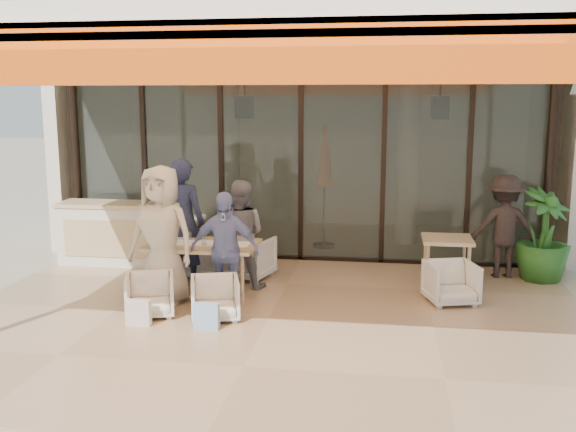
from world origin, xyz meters
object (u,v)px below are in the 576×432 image
chair_near_left (150,293)px  diner_grey (240,235)px  chair_far_right (247,256)px  side_chair (451,281)px  potted_palm (543,235)px  diner_navy (183,222)px  diner_periwinkle (224,250)px  chair_near_right (215,297)px  standing_woman (504,227)px  host_counter (116,233)px  side_table (447,245)px  dining_table (202,247)px  chair_far_left (194,253)px  diner_cream (162,236)px

chair_near_left → diner_grey: bearing=40.2°
chair_far_right → chair_near_left: (-0.84, -1.90, -0.05)m
side_chair → potted_palm: size_ratio=0.45×
diner_navy → diner_periwinkle: diner_navy is taller
potted_palm → diner_grey: bearing=-167.2°
chair_near_right → diner_navy: bearing=104.0°
diner_grey → side_chair: 3.00m
diner_periwinkle → potted_palm: diner_periwinkle is taller
chair_near_right → potted_palm: size_ratio=0.42×
side_chair → standing_woman: standing_woman is taller
host_counter → side_table: bearing=-6.2°
side_table → diner_navy: bearing=-173.6°
dining_table → chair_far_left: dining_table is taller
chair_far_left → diner_periwinkle: 1.68m
diner_navy → potted_palm: 5.33m
chair_near_right → diner_cream: size_ratio=0.32×
host_counter → side_table: 5.29m
dining_table → diner_periwinkle: diner_periwinkle is taller
chair_near_right → side_table: size_ratio=0.80×
diner_periwinkle → chair_far_right: bearing=88.7°
dining_table → chair_near_right: 1.12m
host_counter → diner_periwinkle: bearing=-39.4°
host_counter → chair_far_left: size_ratio=2.53×
diner_grey → side_table: bearing=-171.5°
chair_far_left → standing_woman: 4.74m
chair_far_right → standing_woman: 3.91m
host_counter → standing_woman: bearing=1.0°
side_table → chair_far_right: bearing=178.5°
chair_near_left → chair_far_left: bearing=71.1°
chair_far_left → host_counter: bearing=-30.1°
side_chair → standing_woman: size_ratio=0.40×
side_table → chair_near_left: bearing=-154.3°
diner_navy → diner_grey: bearing=-169.1°
potted_palm → chair_near_left: bearing=-155.4°
chair_far_left → potted_palm: size_ratio=0.52×
potted_palm → standing_woman: bearing=168.7°
chair_far_right → diner_periwinkle: 1.46m
potted_palm → side_chair: bearing=-137.5°
chair_near_right → diner_grey: (0.00, 1.40, 0.49)m
chair_far_left → chair_far_right: size_ratio=1.03×
chair_far_right → side_chair: chair_far_right is taller
chair_far_right → diner_periwinkle: diner_periwinkle is taller
chair_near_left → potted_palm: bearing=5.8°
standing_woman → potted_palm: standing_woman is taller
dining_table → diner_grey: 0.62m
standing_woman → diner_grey: bearing=11.6°
chair_far_left → diner_cream: size_ratio=0.39×
chair_near_right → potted_palm: (4.39, 2.40, 0.41)m
dining_table → diner_navy: bearing=133.0°
dining_table → chair_far_left: bearing=113.7°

